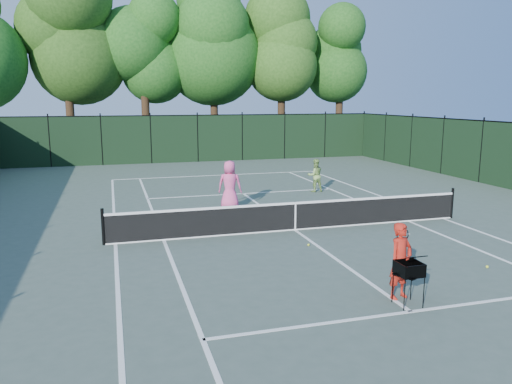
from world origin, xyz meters
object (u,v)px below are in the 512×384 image
object	(u,v)px
loose_ball_near_cart	(487,267)
loose_ball_midcourt	(309,245)
player_pink	(230,185)
coach	(401,261)
ball_hopper	(409,269)
player_green	(315,175)

from	to	relation	value
loose_ball_near_cart	loose_ball_midcourt	bearing A→B (deg)	139.78
player_pink	loose_ball_near_cart	xyz separation A→B (m)	(4.53, -8.31, -0.88)
coach	player_pink	xyz separation A→B (m)	(-1.42, 9.32, 0.11)
player_pink	ball_hopper	size ratio (longest dim) A/B	2.02
ball_hopper	loose_ball_near_cart	xyz separation A→B (m)	(3.15, 1.40, -0.73)
coach	player_green	bearing A→B (deg)	57.31
ball_hopper	loose_ball_near_cart	size ratio (longest dim) A/B	13.35
loose_ball_near_cart	player_pink	bearing A→B (deg)	118.57
player_green	loose_ball_midcourt	size ratio (longest dim) A/B	21.49
player_pink	loose_ball_midcourt	world-z (taller)	player_pink
ball_hopper	loose_ball_near_cart	bearing A→B (deg)	0.24
coach	loose_ball_midcourt	size ratio (longest dim) A/B	23.63
coach	loose_ball_near_cart	world-z (taller)	coach
ball_hopper	loose_ball_midcourt	distance (m)	4.45
loose_ball_midcourt	ball_hopper	bearing A→B (deg)	-85.33
player_green	ball_hopper	size ratio (longest dim) A/B	1.61
player_green	player_pink	bearing A→B (deg)	29.42
player_pink	player_green	world-z (taller)	player_pink
player_pink	ball_hopper	distance (m)	9.81
player_pink	loose_ball_near_cart	distance (m)	9.50
player_pink	coach	bearing A→B (deg)	119.63
ball_hopper	loose_ball_midcourt	xyz separation A→B (m)	(-0.36, 4.37, -0.73)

